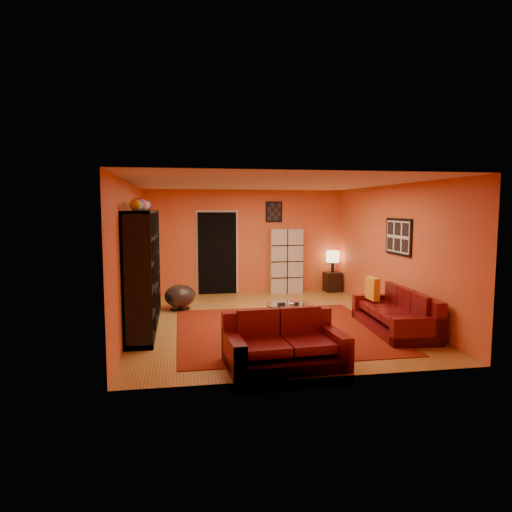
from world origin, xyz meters
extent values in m
plane|color=olive|center=(0.00, 0.00, 0.00)|extent=(6.00, 6.00, 0.00)
plane|color=white|center=(0.00, 0.00, 2.60)|extent=(6.00, 6.00, 0.00)
plane|color=#DD5C30|center=(0.00, 3.00, 1.30)|extent=(6.00, 0.00, 6.00)
plane|color=#DD5C30|center=(0.00, -3.00, 1.30)|extent=(6.00, 0.00, 6.00)
plane|color=#DD5C30|center=(-2.50, 0.00, 1.30)|extent=(0.00, 6.00, 6.00)
plane|color=#DD5C30|center=(2.50, 0.00, 1.30)|extent=(0.00, 6.00, 6.00)
cube|color=#61160B|center=(0.10, -0.70, 0.01)|extent=(3.60, 3.60, 0.01)
cube|color=black|center=(-0.70, 2.96, 1.02)|extent=(0.95, 0.10, 2.04)
cube|color=black|center=(2.48, -0.30, 1.60)|extent=(0.03, 1.00, 0.70)
cube|color=black|center=(0.75, 2.98, 2.05)|extent=(0.42, 0.03, 0.52)
cube|color=black|center=(-2.27, 0.00, 1.05)|extent=(0.45, 3.00, 2.10)
imported|color=black|center=(-2.23, -0.07, 0.99)|extent=(0.93, 0.12, 0.54)
cube|color=#4C0A0E|center=(2.05, -1.06, 0.16)|extent=(0.98, 2.11, 0.32)
cube|color=#4C0A0E|center=(2.38, -1.08, 0.42)|extent=(0.32, 2.07, 0.85)
cube|color=#4C0A0E|center=(1.99, -2.00, 0.31)|extent=(0.85, 0.24, 0.62)
cube|color=#4C0A0E|center=(2.11, -0.12, 0.31)|extent=(0.85, 0.24, 0.62)
cube|color=#4C0A0E|center=(1.97, -1.62, 0.47)|extent=(0.66, 0.59, 0.12)
cube|color=#4C0A0E|center=(2.01, -1.05, 0.47)|extent=(0.66, 0.59, 0.12)
cube|color=#4C0A0E|center=(2.05, -0.49, 0.47)|extent=(0.66, 0.59, 0.12)
cube|color=#4C0A0E|center=(-0.25, -2.50, 0.16)|extent=(1.65, 1.06, 0.32)
cube|color=#4C0A0E|center=(-0.27, -2.11, 0.42)|extent=(1.60, 0.28, 0.85)
cube|color=#4C0A0E|center=(0.46, -2.45, 0.31)|extent=(0.24, 0.97, 0.62)
cube|color=#4C0A0E|center=(-0.95, -2.55, 0.31)|extent=(0.24, 0.97, 0.62)
cube|color=#4C0A0E|center=(0.07, -2.52, 0.47)|extent=(0.64, 0.77, 0.12)
cube|color=#4C0A0E|center=(-0.55, -2.56, 0.47)|extent=(0.64, 0.77, 0.12)
cube|color=orange|center=(1.95, -0.36, 0.63)|extent=(0.12, 0.42, 0.42)
cylinder|color=silver|center=(0.30, -0.56, 0.43)|extent=(0.85, 0.85, 0.02)
cylinder|color=black|center=(0.55, -0.51, 0.21)|extent=(0.05, 0.05, 0.41)
cylinder|color=black|center=(0.12, -0.37, 0.21)|extent=(0.05, 0.05, 0.41)
cylinder|color=black|center=(0.22, -0.82, 0.21)|extent=(0.05, 0.05, 0.41)
cube|color=beige|center=(1.02, 2.80, 0.81)|extent=(0.82, 0.37, 1.62)
cylinder|color=black|center=(-1.64, 1.25, 0.02)|extent=(0.44, 0.44, 0.03)
cylinder|color=black|center=(-1.64, 1.25, 0.10)|extent=(0.06, 0.06, 0.15)
ellipsoid|color=#423B3A|center=(-1.64, 1.25, 0.29)|extent=(0.65, 0.65, 0.49)
cube|color=black|center=(2.25, 2.75, 0.25)|extent=(0.41, 0.41, 0.50)
cylinder|color=black|center=(2.25, 2.75, 0.63)|extent=(0.08, 0.08, 0.27)
cylinder|color=#F2CB85|center=(2.25, 2.75, 0.91)|extent=(0.33, 0.33, 0.29)
camera|label=1|loc=(-1.64, -8.38, 2.14)|focal=32.00mm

